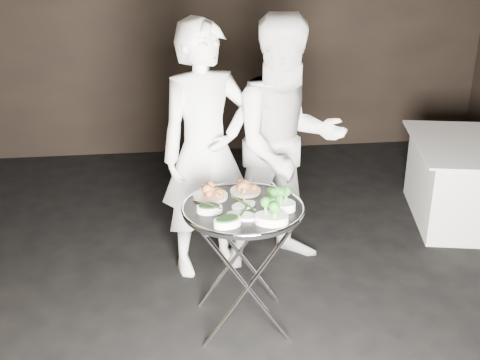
{
  "coord_description": "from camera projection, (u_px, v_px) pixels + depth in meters",
  "views": [
    {
      "loc": [
        -0.59,
        -3.09,
        2.38
      ],
      "look_at": [
        -0.17,
        0.3,
        0.95
      ],
      "focal_mm": 45.0,
      "sensor_mm": 36.0,
      "label": 1
    }
  ],
  "objects": [
    {
      "name": "asparagus_plate_b",
      "position": [
        242.0,
        215.0,
        3.48
      ],
      "size": [
        0.21,
        0.17,
        0.04
      ],
      "rotation": [
        0.0,
        0.0,
        -0.45
      ],
      "color": "silver",
      "rests_on": "serving_tray"
    },
    {
      "name": "spinach_bowl_a",
      "position": [
        209.0,
        208.0,
        3.53
      ],
      "size": [
        0.16,
        0.11,
        0.06
      ],
      "rotation": [
        0.0,
        0.0,
        -0.1
      ],
      "color": "silver",
      "rests_on": "serving_tray"
    },
    {
      "name": "serving_utensils",
      "position": [
        244.0,
        194.0,
        3.66
      ],
      "size": [
        0.59,
        0.43,
        0.01
      ],
      "color": "silver",
      "rests_on": "serving_tray"
    },
    {
      "name": "broccoli_bowl_a",
      "position": [
        280.0,
        203.0,
        3.57
      ],
      "size": [
        0.23,
        0.2,
        0.08
      ],
      "rotation": [
        0.0,
        0.0,
        -0.42
      ],
      "color": "silver",
      "rests_on": "serving_tray"
    },
    {
      "name": "waiter_left",
      "position": [
        206.0,
        152.0,
        4.24
      ],
      "size": [
        0.78,
        0.64,
        1.86
      ],
      "primitive_type": "imported",
      "rotation": [
        0.0,
        0.0,
        0.33
      ],
      "color": "white",
      "rests_on": "floor"
    },
    {
      "name": "wall_back",
      "position": [
        218.0,
        17.0,
        6.47
      ],
      "size": [
        6.0,
        0.05,
        3.0
      ],
      "primitive_type": "cube",
      "color": "black",
      "rests_on": "floor"
    },
    {
      "name": "serving_tray",
      "position": [
        243.0,
        209.0,
        3.62
      ],
      "size": [
        0.75,
        0.75,
        0.04
      ],
      "color": "black",
      "rests_on": "tray_stand"
    },
    {
      "name": "asparagus_plate_a",
      "position": [
        244.0,
        204.0,
        3.61
      ],
      "size": [
        0.19,
        0.16,
        0.03
      ],
      "rotation": [
        0.0,
        0.0,
        0.49
      ],
      "color": "silver",
      "rests_on": "serving_tray"
    },
    {
      "name": "spinach_bowl_b",
      "position": [
        227.0,
        221.0,
        3.37
      ],
      "size": [
        0.19,
        0.16,
        0.07
      ],
      "rotation": [
        0.0,
        0.0,
        0.36
      ],
      "color": "silver",
      "rests_on": "serving_tray"
    },
    {
      "name": "tray_stand",
      "position": [
        243.0,
        261.0,
        3.76
      ],
      "size": [
        0.56,
        0.47,
        0.82
      ],
      "rotation": [
        0.0,
        0.0,
        -0.06
      ],
      "color": "silver",
      "rests_on": "floor"
    },
    {
      "name": "potato_plate_b",
      "position": [
        245.0,
        188.0,
        3.8
      ],
      "size": [
        0.19,
        0.19,
        0.07
      ],
      "rotation": [
        0.0,
        0.0,
        -0.3
      ],
      "color": "beige",
      "rests_on": "serving_tray"
    },
    {
      "name": "broccoli_bowl_b",
      "position": [
        272.0,
        217.0,
        3.41
      ],
      "size": [
        0.22,
        0.18,
        0.08
      ],
      "rotation": [
        0.0,
        0.0,
        -0.25
      ],
      "color": "silver",
      "rests_on": "serving_tray"
    },
    {
      "name": "waiter_right",
      "position": [
        287.0,
        145.0,
        4.34
      ],
      "size": [
        1.03,
        0.88,
        1.87
      ],
      "primitive_type": "imported",
      "rotation": [
        0.0,
        0.0,
        0.2
      ],
      "color": "white",
      "rests_on": "floor"
    },
    {
      "name": "floor",
      "position": [
        272.0,
        337.0,
        3.83
      ],
      "size": [
        6.0,
        7.0,
        0.05
      ],
      "primitive_type": "cube",
      "color": "black",
      "rests_on": "ground"
    },
    {
      "name": "greens_bowl",
      "position": [
        276.0,
        192.0,
        3.75
      ],
      "size": [
        0.11,
        0.11,
        0.07
      ],
      "rotation": [
        0.0,
        0.0,
        0.29
      ],
      "color": "silver",
      "rests_on": "serving_tray"
    },
    {
      "name": "potato_plate_a",
      "position": [
        210.0,
        192.0,
        3.73
      ],
      "size": [
        0.22,
        0.22,
        0.08
      ],
      "rotation": [
        0.0,
        0.0,
        -0.36
      ],
      "color": "beige",
      "rests_on": "serving_tray"
    }
  ]
}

